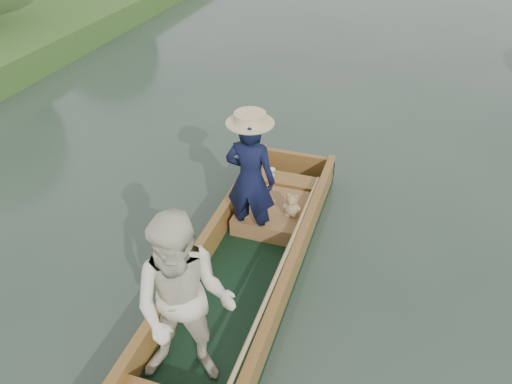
% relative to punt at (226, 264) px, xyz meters
% --- Properties ---
extents(ground, '(120.00, 120.00, 0.00)m').
position_rel_punt_xyz_m(ground, '(0.04, 0.23, -0.62)').
color(ground, '#283D30').
rests_on(ground, ground).
extents(punt, '(1.12, 5.05, 1.84)m').
position_rel_punt_xyz_m(punt, '(0.00, 0.00, 0.00)').
color(punt, black).
rests_on(punt, ground).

